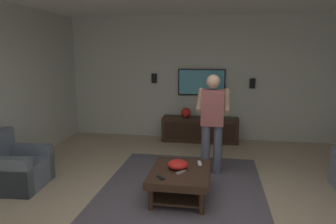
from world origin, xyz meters
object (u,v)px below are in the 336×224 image
armchair (14,169)px  remote_white (200,163)px  coffee_table (180,177)px  remote_grey (181,172)px  tv (202,82)px  person_standing (212,118)px  wall_speaker_right (154,78)px  bowl (178,165)px  media_console (200,129)px  vase_round (186,113)px  remote_black (161,177)px  wall_speaker_left (252,83)px

armchair → remote_white: armchair is taller
coffee_table → armchair: bearing=91.2°
remote_white → remote_grey: 0.45m
tv → person_standing: 2.15m
armchair → wall_speaker_right: bearing=60.1°
coffee_table → wall_speaker_right: bearing=18.2°
remote_white → coffee_table: bearing=-52.2°
remote_white → bowl: bearing=-60.8°
coffee_table → remote_grey: remote_grey is taller
armchair → media_console: armchair is taller
remote_grey → wall_speaker_right: 3.49m
media_console → bowl: media_console is taller
person_standing → remote_grey: 1.25m
armchair → vase_round: bearing=46.8°
armchair → person_standing: (1.02, -2.89, 0.65)m
remote_white → wall_speaker_right: wall_speaker_right is taller
coffee_table → wall_speaker_right: (3.08, 1.01, 1.10)m
remote_black → remote_white: bearing=-75.4°
armchair → bowl: bearing=-2.5°
coffee_table → vase_round: bearing=4.6°
bowl → wall_speaker_right: size_ratio=1.26×
bowl → vase_round: size_ratio=1.26×
vase_round → remote_black: bearing=-179.7°
wall_speaker_left → wall_speaker_right: (0.00, 2.23, 0.08)m
remote_white → wall_speaker_left: wall_speaker_left is taller
bowl → wall_speaker_left: bearing=-22.5°
tv → remote_grey: tv is taller
person_standing → wall_speaker_left: person_standing is taller
coffee_table → remote_grey: bearing=-167.5°
coffee_table → person_standing: (0.97, -0.40, 0.64)m
armchair → bowl: (0.09, -2.45, 0.18)m
remote_black → wall_speaker_right: size_ratio=0.68×
remote_black → person_standing: bearing=-63.4°
media_console → tv: bearing=-180.0°
remote_black → wall_speaker_left: wall_speaker_left is taller
remote_white → vase_round: 2.56m
person_standing → remote_grey: person_standing is taller
remote_white → wall_speaker_left: 3.10m
armchair → wall_speaker_left: bearing=35.6°
coffee_table → bowl: 0.18m
coffee_table → wall_speaker_right: 3.42m
armchair → tv: bearing=45.7°
person_standing → wall_speaker_right: size_ratio=7.45×
coffee_table → media_console: bearing=-1.9°
media_console → wall_speaker_left: (0.25, -1.13, 1.04)m
person_standing → wall_speaker_right: person_standing is taller
tv → coffee_table: bearing=-1.7°
remote_black → remote_grey: 0.31m
remote_white → wall_speaker_right: (2.80, 1.26, 0.99)m
bowl → vase_round: 2.76m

